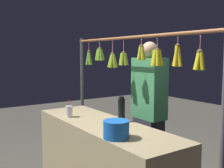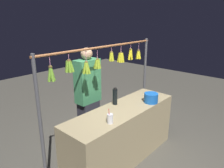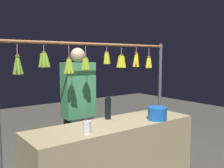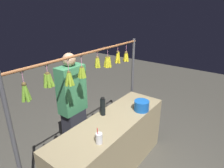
% 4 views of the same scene
% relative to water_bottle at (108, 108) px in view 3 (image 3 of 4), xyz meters
% --- Properties ---
extents(market_counter, '(1.98, 0.59, 0.86)m').
position_rel_water_bottle_xyz_m(market_counter, '(0.05, 0.19, -0.56)').
color(market_counter, tan).
rests_on(market_counter, ground).
extents(display_rack, '(2.32, 0.12, 1.79)m').
position_rel_water_bottle_xyz_m(display_rack, '(0.06, -0.17, 0.34)').
color(display_rack, '#4C4C51').
rests_on(display_rack, ground).
extents(water_bottle, '(0.07, 0.07, 0.27)m').
position_rel_water_bottle_xyz_m(water_bottle, '(0.00, 0.00, 0.00)').
color(water_bottle, black).
rests_on(water_bottle, market_counter).
extents(blue_bucket, '(0.22, 0.22, 0.15)m').
position_rel_water_bottle_xyz_m(blue_bucket, '(-0.44, 0.38, -0.05)').
color(blue_bucket, blue).
rests_on(blue_bucket, market_counter).
extents(drink_cup, '(0.08, 0.08, 0.20)m').
position_rel_water_bottle_xyz_m(drink_cup, '(0.51, 0.36, -0.06)').
color(drink_cup, silver).
rests_on(drink_cup, market_counter).
extents(vendor_person, '(0.41, 0.22, 1.71)m').
position_rel_water_bottle_xyz_m(vendor_person, '(0.12, -0.49, -0.15)').
color(vendor_person, '#2D2D38').
rests_on(vendor_person, ground).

